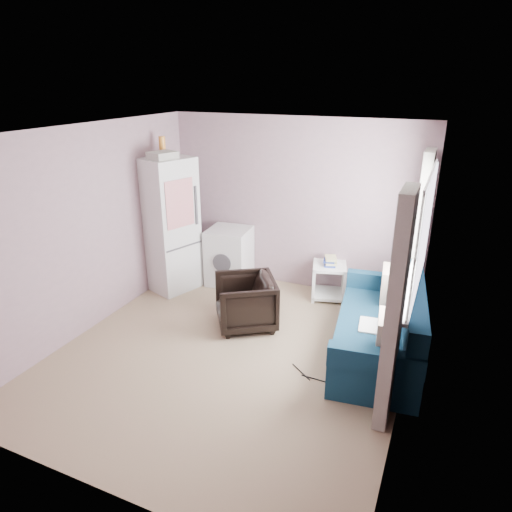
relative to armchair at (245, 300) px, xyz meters
The scene contains 8 objects.
room 1.09m from the armchair, 78.21° to the right, with size 3.84×4.24×2.54m.
armchair is the anchor object (origin of this frame).
fridge 1.77m from the armchair, 157.38° to the left, with size 0.86×0.85×2.23m.
washing_machine 1.37m from the armchair, 125.25° to the left, with size 0.67×0.67×0.86m.
side_table 1.43m from the armchair, 57.91° to the left, with size 0.57×0.57×0.63m.
sofa 1.71m from the armchair, ahead, with size 1.13×2.07×0.88m.
window_dressing 2.04m from the armchair, ahead, with size 0.17×2.62×2.18m.
floor_cables 1.33m from the armchair, 33.35° to the right, with size 0.49×0.21×0.01m.
Camera 1 is at (2.08, -4.02, 2.99)m, focal length 32.00 mm.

